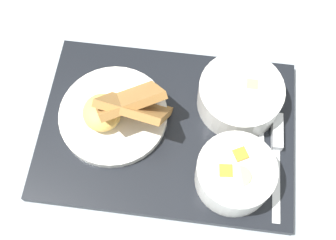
# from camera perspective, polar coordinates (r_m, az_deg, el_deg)

# --- Properties ---
(ground_plane) EXTENTS (4.00, 4.00, 0.00)m
(ground_plane) POSITION_cam_1_polar(r_m,az_deg,el_deg) (0.74, 0.00, -1.51)
(ground_plane) COLOR #99A3AD
(serving_tray) EXTENTS (0.47, 0.36, 0.02)m
(serving_tray) POSITION_cam_1_polar(r_m,az_deg,el_deg) (0.73, 0.00, -1.25)
(serving_tray) COLOR black
(serving_tray) RESTS_ON ground_plane
(bowl_salad) EXTENTS (0.12, 0.12, 0.07)m
(bowl_salad) POSITION_cam_1_polar(r_m,az_deg,el_deg) (0.67, 9.16, -7.15)
(bowl_salad) COLOR white
(bowl_salad) RESTS_ON serving_tray
(bowl_soup) EXTENTS (0.14, 0.14, 0.06)m
(bowl_soup) POSITION_cam_1_polar(r_m,az_deg,el_deg) (0.72, 9.83, 3.42)
(bowl_soup) COLOR white
(bowl_soup) RESTS_ON serving_tray
(plate_main) EXTENTS (0.20, 0.19, 0.10)m
(plate_main) POSITION_cam_1_polar(r_m,az_deg,el_deg) (0.71, -6.77, 1.23)
(plate_main) COLOR white
(plate_main) RESTS_ON serving_tray
(knife) EXTENTS (0.03, 0.18, 0.02)m
(knife) POSITION_cam_1_polar(r_m,az_deg,el_deg) (0.73, 14.61, -2.86)
(knife) COLOR silver
(knife) RESTS_ON serving_tray
(spoon) EXTENTS (0.03, 0.14, 0.01)m
(spoon) POSITION_cam_1_polar(r_m,az_deg,el_deg) (0.71, 12.78, -4.96)
(spoon) COLOR silver
(spoon) RESTS_ON serving_tray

